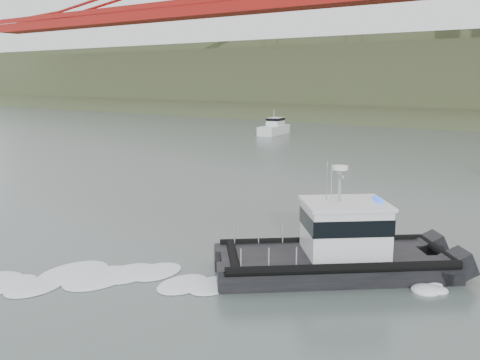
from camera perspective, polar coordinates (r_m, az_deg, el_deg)
name	(u,v)px	position (r m, az deg, el deg)	size (l,w,h in m)	color
ground	(123,254)	(25.50, -12.39, -7.75)	(400.00, 400.00, 0.00)	#495652
patrol_boat	(337,247)	(22.54, 10.29, -7.00)	(9.66, 8.99, 4.71)	black
motorboat	(274,128)	(78.14, 3.67, 5.57)	(3.37, 7.17, 3.79)	silver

